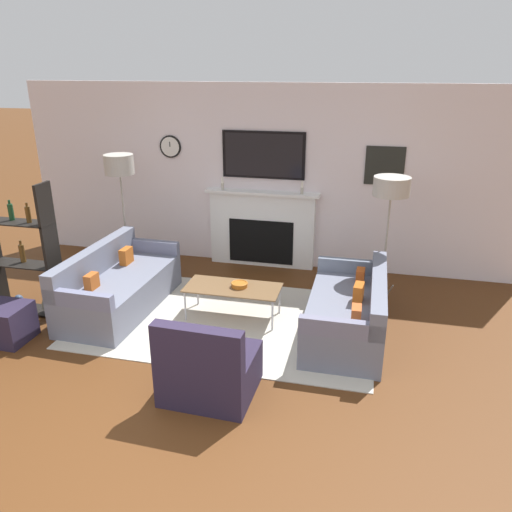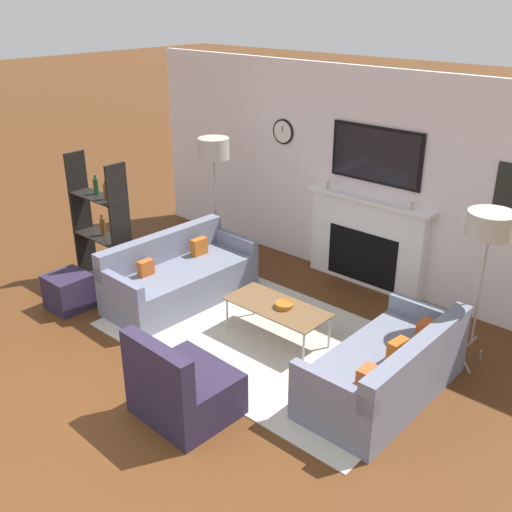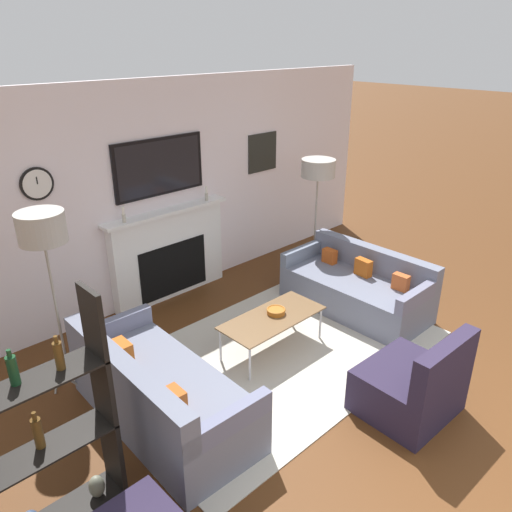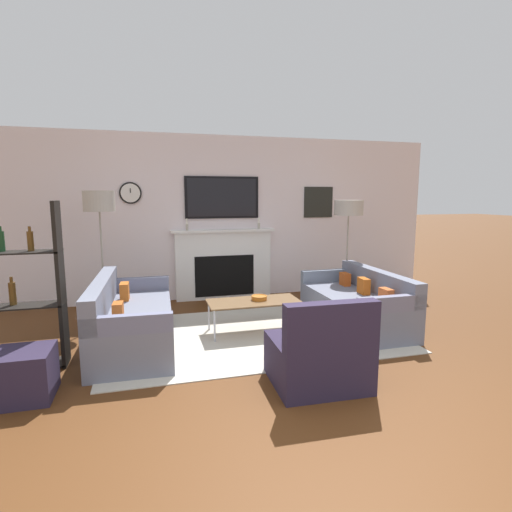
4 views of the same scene
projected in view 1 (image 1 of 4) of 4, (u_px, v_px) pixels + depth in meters
name	position (u px, v px, depth m)	size (l,w,h in m)	color
ground_plane	(138.00, 470.00, 3.84)	(60.00, 60.00, 0.00)	#512D13
fireplace_wall	(264.00, 186.00, 7.47)	(7.57, 0.28, 2.70)	silver
area_rug	(228.00, 320.00, 6.10)	(3.51, 2.21, 0.01)	beige
couch_left	(118.00, 287.00, 6.31)	(0.89, 1.88, 0.79)	slate
couch_right	(349.00, 313.00, 5.69)	(0.84, 1.76, 0.73)	slate
armchair	(209.00, 369.00, 4.63)	(0.85, 0.76, 0.85)	#292038
coffee_table	(233.00, 289.00, 6.04)	(1.15, 0.52, 0.41)	brown
decorative_bowl	(239.00, 284.00, 6.02)	(0.20, 0.20, 0.06)	#B4601C
floor_lamp_left	(119.00, 166.00, 6.83)	(0.40, 0.40, 1.79)	#9E998E
floor_lamp_right	(392.00, 188.00, 6.09)	(0.45, 0.45, 1.66)	#9E998E
shelf_unit	(23.00, 257.00, 6.07)	(0.88, 0.28, 1.67)	black
ottoman	(7.00, 323.00, 5.59)	(0.46, 0.46, 0.42)	#292038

